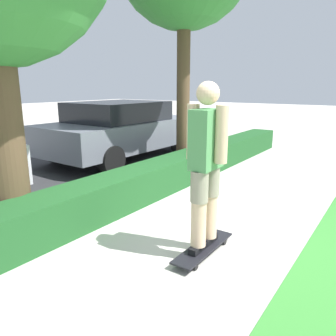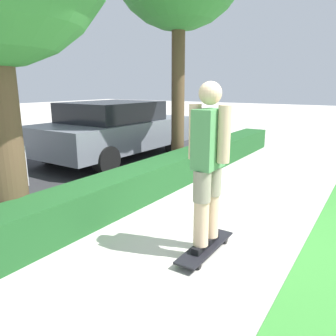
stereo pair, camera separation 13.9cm
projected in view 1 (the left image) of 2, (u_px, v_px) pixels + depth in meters
The scene contains 6 objects.
ground_plane at pixel (217, 232), 4.13m from camera, with size 60.00×60.00×0.00m, color #BCB7AD.
street_asphalt at pixel (26, 179), 6.48m from camera, with size 12.31×5.00×0.01m.
hedge_row at pixel (123, 190), 4.96m from camera, with size 12.31×0.60×0.52m.
skateboard at pixel (203, 248), 3.60m from camera, with size 0.97×0.24×0.09m.
skater_person at pixel (206, 163), 3.36m from camera, with size 0.51×0.45×1.76m.
parked_car_middle at pixel (121, 129), 8.17m from camera, with size 4.23×2.02×1.42m.
Camera 1 is at (-3.47, -1.68, 1.80)m, focal length 35.00 mm.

